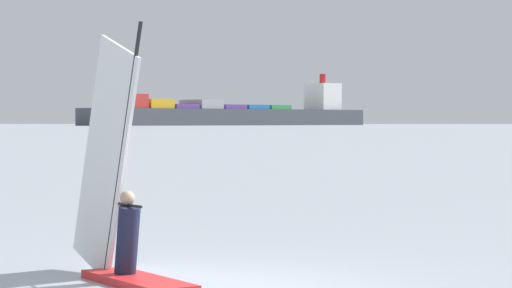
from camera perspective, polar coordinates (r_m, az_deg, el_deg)
windsurfer at (r=16.72m, az=-6.81°, el=-3.71°), size 2.83×2.63×3.87m
cargo_ship at (r=661.24m, az=-1.28°, el=1.56°), size 133.08×172.29×32.12m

